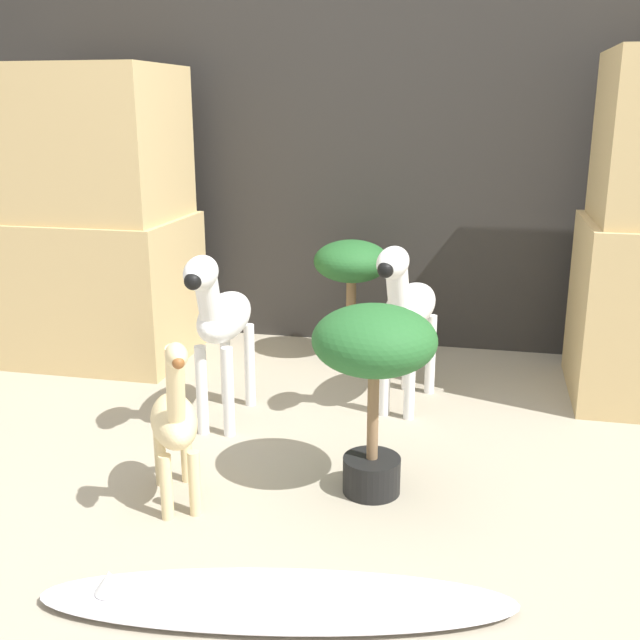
{
  "coord_description": "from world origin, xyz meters",
  "views": [
    {
      "loc": [
        0.45,
        -1.71,
        1.09
      ],
      "look_at": [
        -0.11,
        0.8,
        0.35
      ],
      "focal_mm": 42.0,
      "sensor_mm": 36.0,
      "label": 1
    }
  ],
  "objects_px": {
    "zebra_right": "(407,307)",
    "zebra_left": "(221,318)",
    "potted_palm_front": "(351,272)",
    "giraffe_figurine": "(175,421)",
    "surfboard": "(273,599)",
    "potted_palm_back": "(374,357)"
  },
  "relations": [
    {
      "from": "zebra_left",
      "to": "potted_palm_front",
      "type": "height_order",
      "value": "zebra_left"
    },
    {
      "from": "giraffe_figurine",
      "to": "potted_palm_back",
      "type": "bearing_deg",
      "value": 19.15
    },
    {
      "from": "potted_palm_back",
      "to": "zebra_left",
      "type": "bearing_deg",
      "value": 147.81
    },
    {
      "from": "potted_palm_back",
      "to": "zebra_right",
      "type": "bearing_deg",
      "value": 88.07
    },
    {
      "from": "giraffe_figurine",
      "to": "zebra_left",
      "type": "bearing_deg",
      "value": 96.15
    },
    {
      "from": "zebra_left",
      "to": "potted_palm_front",
      "type": "distance_m",
      "value": 0.84
    },
    {
      "from": "zebra_right",
      "to": "surfboard",
      "type": "relative_size",
      "value": 0.58
    },
    {
      "from": "zebra_right",
      "to": "surfboard",
      "type": "bearing_deg",
      "value": -97.32
    },
    {
      "from": "giraffe_figurine",
      "to": "potted_palm_back",
      "type": "relative_size",
      "value": 0.94
    },
    {
      "from": "giraffe_figurine",
      "to": "surfboard",
      "type": "height_order",
      "value": "giraffe_figurine"
    },
    {
      "from": "zebra_left",
      "to": "surfboard",
      "type": "bearing_deg",
      "value": -64.42
    },
    {
      "from": "potted_palm_front",
      "to": "zebra_right",
      "type": "bearing_deg",
      "value": -59.63
    },
    {
      "from": "zebra_left",
      "to": "giraffe_figurine",
      "type": "distance_m",
      "value": 0.57
    },
    {
      "from": "zebra_left",
      "to": "giraffe_figurine",
      "type": "bearing_deg",
      "value": -83.85
    },
    {
      "from": "zebra_right",
      "to": "potted_palm_front",
      "type": "relative_size",
      "value": 1.2
    },
    {
      "from": "giraffe_figurine",
      "to": "surfboard",
      "type": "relative_size",
      "value": 0.48
    },
    {
      "from": "zebra_right",
      "to": "zebra_left",
      "type": "distance_m",
      "value": 0.67
    },
    {
      "from": "giraffe_figurine",
      "to": "surfboard",
      "type": "distance_m",
      "value": 0.6
    },
    {
      "from": "giraffe_figurine",
      "to": "potted_palm_front",
      "type": "height_order",
      "value": "potted_palm_front"
    },
    {
      "from": "giraffe_figurine",
      "to": "potted_palm_back",
      "type": "distance_m",
      "value": 0.58
    },
    {
      "from": "zebra_left",
      "to": "potted_palm_front",
      "type": "relative_size",
      "value": 1.2
    },
    {
      "from": "zebra_left",
      "to": "surfboard",
      "type": "distance_m",
      "value": 1.1
    }
  ]
}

